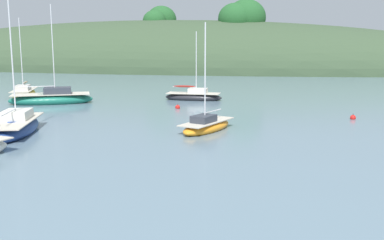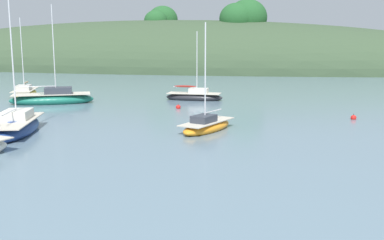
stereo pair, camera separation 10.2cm
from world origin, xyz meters
The scene contains 8 objects.
far_shoreline_hill centered at (-24.87, 90.59, 0.11)m, with size 150.00×36.00×25.74m.
sailboat_navy_dinghy centered at (-4.14, 38.80, 0.37)m, with size 5.99×2.16×7.22m.
sailboat_cream_ketch centered at (-11.64, 19.18, 0.43)m, with size 4.76×7.72×9.21m.
sailboat_white_near centered at (-17.07, 33.00, 0.46)m, with size 8.31×6.01×9.74m.
sailboat_black_sloop centered at (-23.08, 37.50, 0.40)m, with size 4.49×6.73×8.74m.
sailboat_teal_outer centered at (0.34, 22.89, 0.34)m, with size 3.42×5.54×7.33m.
mooring_buoy_channel centered at (-4.19, 32.43, 0.12)m, with size 0.44×0.44×0.54m.
mooring_buoy_outer centered at (10.52, 29.93, 0.12)m, with size 0.44×0.44×0.54m.
Camera 1 is at (5.99, -6.01, 5.81)m, focal length 41.68 mm.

